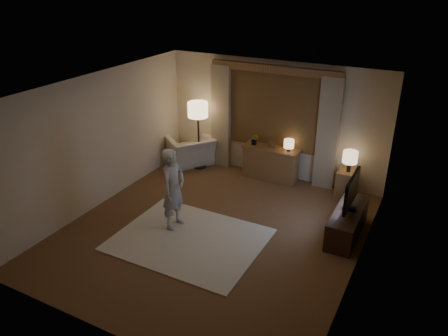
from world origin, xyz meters
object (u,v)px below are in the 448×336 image
Objects in this scene: person at (173,189)px; tv_stand at (347,223)px; armchair at (190,150)px; side_table at (347,184)px; sideboard at (270,164)px.

tv_stand is at bearing -66.93° from person.
tv_stand is (4.09, -1.38, -0.09)m from armchair.
side_table is 0.40× the size of tv_stand.
person is at bearing 62.14° from armchair.
tv_stand is 3.12m from person.
side_table is 3.66m from person.
person is (-2.84, -1.18, 0.53)m from tv_stand.
armchair is 0.75× the size of tv_stand.
sideboard is at bearing 178.33° from side_table.
sideboard reaches higher than tv_stand.
person is (-0.77, -2.69, 0.43)m from sideboard.
side_table is at bearing -1.67° from sideboard.
tv_stand is (0.36, -1.46, -0.03)m from side_table.
tv_stand is at bearing 107.53° from armchair.
side_table is 1.50m from tv_stand.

